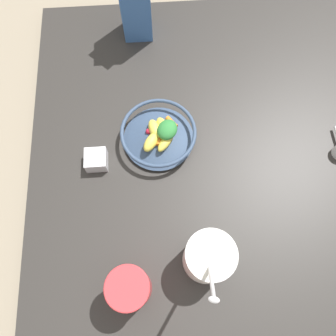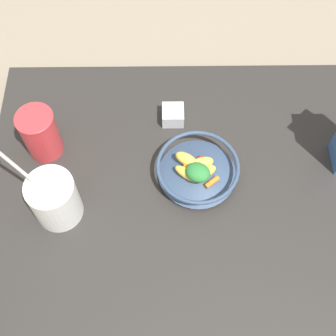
% 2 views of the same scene
% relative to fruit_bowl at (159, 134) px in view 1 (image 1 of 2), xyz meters
% --- Properties ---
extents(ground_plane, '(6.00, 6.00, 0.00)m').
position_rel_fruit_bowl_xyz_m(ground_plane, '(-0.16, 0.01, -0.07)').
color(ground_plane, gray).
extents(countertop, '(1.02, 1.02, 0.04)m').
position_rel_fruit_bowl_xyz_m(countertop, '(-0.16, 0.01, -0.05)').
color(countertop, '#2D2B28').
rests_on(countertop, ground_plane).
extents(fruit_bowl, '(0.20, 0.20, 0.08)m').
position_rel_fruit_bowl_xyz_m(fruit_bowl, '(0.00, 0.00, 0.00)').
color(fruit_bowl, '#384C6B').
rests_on(fruit_bowl, countertop).
extents(yogurt_tub, '(0.11, 0.15, 0.27)m').
position_rel_fruit_bowl_xyz_m(yogurt_tub, '(-0.09, 0.33, 0.04)').
color(yogurt_tub, white).
rests_on(yogurt_tub, countertop).
extents(drinking_cup, '(0.09, 0.09, 0.14)m').
position_rel_fruit_bowl_xyz_m(drinking_cup, '(0.08, 0.38, 0.04)').
color(drinking_cup, '#DB383D').
rests_on(drinking_cup, countertop).
extents(spice_jar, '(0.06, 0.06, 0.04)m').
position_rel_fruit_bowl_xyz_m(spice_jar, '(0.17, 0.06, -0.01)').
color(spice_jar, silver).
rests_on(spice_jar, countertop).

